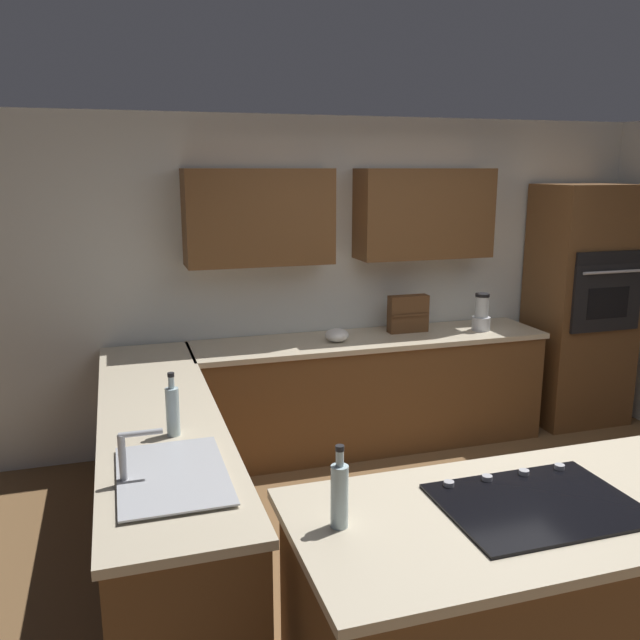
{
  "coord_description": "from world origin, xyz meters",
  "views": [
    {
      "loc": [
        2.0,
        3.02,
        2.2
      ],
      "look_at": [
        0.68,
        -1.2,
        1.19
      ],
      "focal_mm": 37.41,
      "sensor_mm": 36.0,
      "label": 1
    }
  ],
  "objects_px": {
    "cooktop": "(537,503)",
    "dish_soap_bottle": "(173,410)",
    "sink_unit": "(170,474)",
    "wall_oven": "(581,305)",
    "oil_bottle": "(339,494)",
    "blender": "(481,315)",
    "spice_rack": "(408,314)",
    "mixing_bowl": "(337,335)"
  },
  "relations": [
    {
      "from": "wall_oven",
      "to": "sink_unit",
      "type": "xyz_separation_m",
      "value": [
        3.68,
        2.02,
        -0.12
      ]
    },
    {
      "from": "cooktop",
      "to": "mixing_bowl",
      "type": "bearing_deg",
      "value": -91.36
    },
    {
      "from": "blender",
      "to": "sink_unit",
      "type": "bearing_deg",
      "value": 36.48
    },
    {
      "from": "sink_unit",
      "to": "mixing_bowl",
      "type": "distance_m",
      "value": 2.44
    },
    {
      "from": "sink_unit",
      "to": "mixing_bowl",
      "type": "relative_size",
      "value": 3.8
    },
    {
      "from": "oil_bottle",
      "to": "blender",
      "type": "bearing_deg",
      "value": -129.43
    },
    {
      "from": "mixing_bowl",
      "to": "dish_soap_bottle",
      "type": "bearing_deg",
      "value": 47.6
    },
    {
      "from": "sink_unit",
      "to": "dish_soap_bottle",
      "type": "height_order",
      "value": "dish_soap_bottle"
    },
    {
      "from": "oil_bottle",
      "to": "dish_soap_bottle",
      "type": "bearing_deg",
      "value": -64.64
    },
    {
      "from": "mixing_bowl",
      "to": "wall_oven",
      "type": "bearing_deg",
      "value": -178.98
    },
    {
      "from": "mixing_bowl",
      "to": "spice_rack",
      "type": "xyz_separation_m",
      "value": [
        -0.65,
        -0.12,
        0.1
      ]
    },
    {
      "from": "sink_unit",
      "to": "blender",
      "type": "height_order",
      "value": "blender"
    },
    {
      "from": "cooktop",
      "to": "oil_bottle",
      "type": "bearing_deg",
      "value": -5.74
    },
    {
      "from": "blender",
      "to": "oil_bottle",
      "type": "relative_size",
      "value": 0.95
    },
    {
      "from": "wall_oven",
      "to": "mixing_bowl",
      "type": "xyz_separation_m",
      "value": [
        2.25,
        0.04,
        -0.09
      ]
    },
    {
      "from": "cooktop",
      "to": "mixing_bowl",
      "type": "xyz_separation_m",
      "value": [
        -0.06,
        -2.65,
        0.04
      ]
    },
    {
      "from": "spice_rack",
      "to": "dish_soap_bottle",
      "type": "xyz_separation_m",
      "value": [
        2.02,
        1.62,
        -0.02
      ]
    },
    {
      "from": "sink_unit",
      "to": "cooktop",
      "type": "distance_m",
      "value": 1.52
    },
    {
      "from": "wall_oven",
      "to": "cooktop",
      "type": "xyz_separation_m",
      "value": [
        2.31,
        2.69,
        -0.13
      ]
    },
    {
      "from": "mixing_bowl",
      "to": "dish_soap_bottle",
      "type": "relative_size",
      "value": 0.57
    },
    {
      "from": "oil_bottle",
      "to": "mixing_bowl",
      "type": "bearing_deg",
      "value": -108.56
    },
    {
      "from": "blender",
      "to": "mixing_bowl",
      "type": "bearing_deg",
      "value": 0.0
    },
    {
      "from": "spice_rack",
      "to": "oil_bottle",
      "type": "relative_size",
      "value": 1.02
    },
    {
      "from": "mixing_bowl",
      "to": "spice_rack",
      "type": "bearing_deg",
      "value": -169.18
    },
    {
      "from": "sink_unit",
      "to": "dish_soap_bottle",
      "type": "distance_m",
      "value": 0.5
    },
    {
      "from": "cooktop",
      "to": "dish_soap_bottle",
      "type": "distance_m",
      "value": 1.75
    },
    {
      "from": "wall_oven",
      "to": "sink_unit",
      "type": "bearing_deg",
      "value": 28.78
    },
    {
      "from": "cooktop",
      "to": "blender",
      "type": "distance_m",
      "value": 2.96
    },
    {
      "from": "cooktop",
      "to": "oil_bottle",
      "type": "distance_m",
      "value": 0.81
    },
    {
      "from": "dish_soap_bottle",
      "to": "oil_bottle",
      "type": "bearing_deg",
      "value": 115.36
    },
    {
      "from": "cooktop",
      "to": "sink_unit",
      "type": "bearing_deg",
      "value": -26.14
    },
    {
      "from": "wall_oven",
      "to": "oil_bottle",
      "type": "height_order",
      "value": "wall_oven"
    },
    {
      "from": "blender",
      "to": "dish_soap_bottle",
      "type": "distance_m",
      "value": 3.02
    },
    {
      "from": "wall_oven",
      "to": "spice_rack",
      "type": "height_order",
      "value": "wall_oven"
    },
    {
      "from": "oil_bottle",
      "to": "cooktop",
      "type": "bearing_deg",
      "value": 174.26
    },
    {
      "from": "sink_unit",
      "to": "cooktop",
      "type": "bearing_deg",
      "value": 153.86
    },
    {
      "from": "wall_oven",
      "to": "dish_soap_bottle",
      "type": "height_order",
      "value": "wall_oven"
    },
    {
      "from": "blender",
      "to": "spice_rack",
      "type": "distance_m",
      "value": 0.61
    },
    {
      "from": "cooktop",
      "to": "wall_oven",
      "type": "bearing_deg",
      "value": -130.68
    },
    {
      "from": "wall_oven",
      "to": "mixing_bowl",
      "type": "height_order",
      "value": "wall_oven"
    },
    {
      "from": "sink_unit",
      "to": "spice_rack",
      "type": "xyz_separation_m",
      "value": [
        -2.08,
        -2.1,
        0.13
      ]
    },
    {
      "from": "wall_oven",
      "to": "oil_bottle",
      "type": "xyz_separation_m",
      "value": [
        3.11,
        2.61,
        -0.01
      ]
    }
  ]
}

